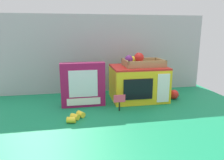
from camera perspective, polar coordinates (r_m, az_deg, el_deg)
The scene contains 8 objects.
ground_plane at distance 1.43m, azimuth -0.70°, elevation -6.04°, with size 1.70×1.70×0.00m, color #147A4C.
display_back_panel at distance 1.65m, azimuth -2.49°, elevation 6.98°, with size 1.61×0.03×0.59m, color #A0A3A8.
toy_microwave at distance 1.48m, azimuth 7.05°, elevation -0.77°, with size 0.36×0.28×0.23m.
food_groups_crate at distance 1.47m, azimuth 7.67°, elevation 4.80°, with size 0.26×0.18×0.09m.
cookie_set_box at distance 1.34m, azimuth -7.75°, elevation -1.27°, with size 0.27×0.06×0.28m.
price_sign at distance 1.26m, azimuth 2.01°, elevation -5.45°, with size 0.07×0.01×0.10m.
loose_toy_banana at distance 1.18m, azimuth -9.68°, elevation -9.71°, with size 0.10×0.12×0.03m.
loose_toy_apple at distance 1.55m, azimuth 16.25°, elevation -3.72°, with size 0.07×0.07×0.07m, color red.
Camera 1 is at (-0.23, -1.33, 0.47)m, focal length 34.14 mm.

